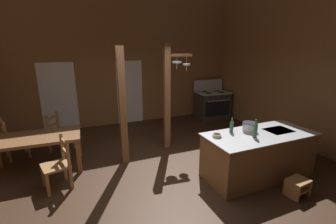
% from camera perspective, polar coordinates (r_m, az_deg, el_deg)
% --- Properties ---
extents(ground_plane, '(8.60, 8.45, 0.10)m').
position_cam_1_polar(ground_plane, '(4.62, -1.81, -17.35)').
color(ground_plane, '#382316').
extents(wall_back, '(8.60, 0.14, 4.22)m').
position_cam_1_polar(wall_back, '(7.65, -12.74, 12.63)').
color(wall_back, brown).
rests_on(wall_back, ground_plane).
extents(wall_right, '(0.14, 8.45, 4.22)m').
position_cam_1_polar(wall_right, '(6.46, 33.58, 9.95)').
color(wall_right, brown).
rests_on(wall_right, ground_plane).
extents(glazed_door_back_left, '(1.00, 0.01, 2.05)m').
position_cam_1_polar(glazed_door_back_left, '(7.60, -25.26, 3.21)').
color(glazed_door_back_left, white).
rests_on(glazed_door_back_left, ground_plane).
extents(glazed_panel_back_right, '(0.84, 0.01, 2.05)m').
position_cam_1_polar(glazed_panel_back_right, '(7.79, -9.33, 4.79)').
color(glazed_panel_back_right, white).
rests_on(glazed_panel_back_right, ground_plane).
extents(kitchen_island, '(2.17, 0.97, 0.88)m').
position_cam_1_polar(kitchen_island, '(4.93, 21.22, -9.75)').
color(kitchen_island, brown).
rests_on(kitchen_island, ground_plane).
extents(stove_range, '(1.19, 0.89, 1.32)m').
position_cam_1_polar(stove_range, '(8.50, 10.78, 1.88)').
color(stove_range, '#303030').
rests_on(stove_range, ground_plane).
extents(support_post_with_pot_rack, '(0.69, 0.25, 2.57)m').
position_cam_1_polar(support_post_with_pot_rack, '(5.62, 0.10, 4.64)').
color(support_post_with_pot_rack, brown).
rests_on(support_post_with_pot_rack, ground_plane).
extents(support_post_center, '(0.14, 0.14, 2.57)m').
position_cam_1_polar(support_post_center, '(4.94, -11.12, 1.50)').
color(support_post_center, brown).
rests_on(support_post_center, ground_plane).
extents(step_stool, '(0.39, 0.32, 0.30)m').
position_cam_1_polar(step_stool, '(4.72, 29.25, -15.61)').
color(step_stool, '#9E7044').
rests_on(step_stool, ground_plane).
extents(dining_table, '(1.74, 0.97, 0.74)m').
position_cam_1_polar(dining_table, '(5.41, -29.81, -6.13)').
color(dining_table, brown).
rests_on(dining_table, ground_plane).
extents(ladderback_chair_near_window, '(0.54, 0.54, 0.95)m').
position_cam_1_polar(ladderback_chair_near_window, '(4.68, -25.33, -11.49)').
color(ladderback_chair_near_window, '#9E7044').
rests_on(ladderback_chair_near_window, ground_plane).
extents(ladderback_chair_by_post, '(0.56, 0.56, 0.95)m').
position_cam_1_polar(ladderback_chair_by_post, '(6.33, -33.79, -5.68)').
color(ladderback_chair_by_post, '#9E7044').
rests_on(ladderback_chair_by_post, ground_plane).
extents(ladderback_chair_at_table_end, '(0.61, 0.61, 0.95)m').
position_cam_1_polar(ladderback_chair_at_table_end, '(6.24, -25.24, -4.73)').
color(ladderback_chair_at_table_end, '#9E7044').
rests_on(ladderback_chair_at_table_end, ground_plane).
extents(stockpot_on_counter, '(0.35, 0.28, 0.17)m').
position_cam_1_polar(stockpot_on_counter, '(4.80, 19.44, -3.44)').
color(stockpot_on_counter, '#B7BABF').
rests_on(stockpot_on_counter, kitchen_island).
extents(mixing_bowl_on_counter, '(0.16, 0.16, 0.06)m').
position_cam_1_polar(mixing_bowl_on_counter, '(4.35, 11.93, -5.67)').
color(mixing_bowl_on_counter, '#B2A893').
rests_on(mixing_bowl_on_counter, kitchen_island).
extents(bottle_tall_on_counter, '(0.07, 0.07, 0.29)m').
position_cam_1_polar(bottle_tall_on_counter, '(4.62, 15.37, -3.48)').
color(bottle_tall_on_counter, '#2D5638').
rests_on(bottle_tall_on_counter, kitchen_island).
extents(bottle_short_on_counter, '(0.08, 0.08, 0.34)m').
position_cam_1_polar(bottle_short_on_counter, '(4.49, 20.66, -4.21)').
color(bottle_short_on_counter, '#2D5638').
rests_on(bottle_short_on_counter, kitchen_island).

